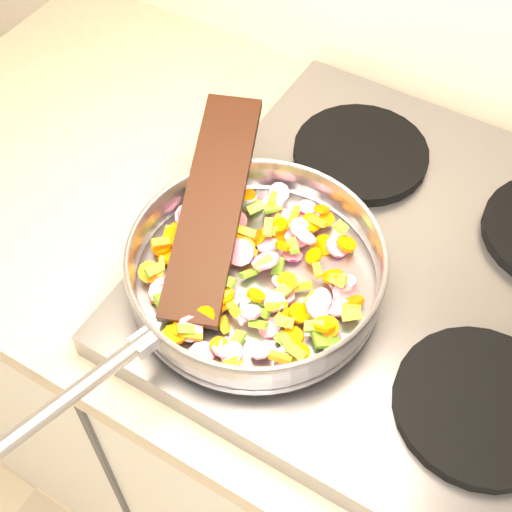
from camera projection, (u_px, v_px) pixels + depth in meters
The scene contains 7 objects.
cooktop at pixel (409, 276), 0.91m from camera, with size 0.60×0.60×0.04m, color #939399.
grate_fl at pixel (259, 295), 0.86m from camera, with size 0.19×0.19×0.02m, color black.
grate_fr at pixel (480, 405), 0.77m from camera, with size 0.19×0.19×0.02m, color black.
grate_bl at pixel (361, 153), 1.00m from camera, with size 0.19×0.19×0.02m, color black.
saute_pan at pixel (255, 267), 0.83m from camera, with size 0.34×0.50×0.06m.
vegetable_heap at pixel (252, 271), 0.84m from camera, with size 0.28×0.28×0.05m.
wooden_spatula at pixel (213, 204), 0.86m from camera, with size 0.31×0.07×0.01m, color black.
Camera 1 is at (-0.60, 1.11, 1.66)m, focal length 50.00 mm.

